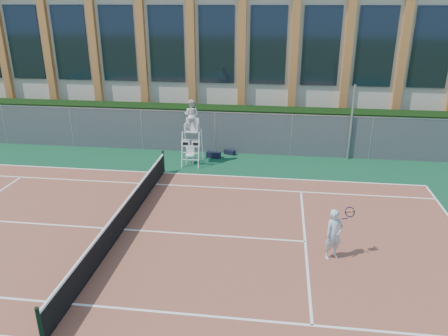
# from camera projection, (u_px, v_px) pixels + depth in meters

# --- Properties ---
(ground) EXTENTS (120.00, 120.00, 0.00)m
(ground) POSITION_uv_depth(u_px,v_px,m) (124.00, 230.00, 15.59)
(ground) COLOR #233814
(apron) EXTENTS (36.00, 20.00, 0.01)m
(apron) POSITION_uv_depth(u_px,v_px,m) (133.00, 217.00, 16.51)
(apron) COLOR #0D3B25
(apron) RESTS_ON ground
(tennis_court) EXTENTS (23.77, 10.97, 0.02)m
(tennis_court) POSITION_uv_depth(u_px,v_px,m) (124.00, 230.00, 15.58)
(tennis_court) COLOR brown
(tennis_court) RESTS_ON apron
(tennis_net) EXTENTS (0.10, 11.30, 1.10)m
(tennis_net) POSITION_uv_depth(u_px,v_px,m) (122.00, 217.00, 15.39)
(tennis_net) COLOR black
(tennis_net) RESTS_ON ground
(fence) EXTENTS (40.00, 0.06, 2.20)m
(fence) POSITION_uv_depth(u_px,v_px,m) (178.00, 131.00, 23.32)
(fence) COLOR #595E60
(fence) RESTS_ON ground
(hedge) EXTENTS (40.00, 1.40, 2.20)m
(hedge) POSITION_uv_depth(u_px,v_px,m) (183.00, 125.00, 24.43)
(hedge) COLOR black
(hedge) RESTS_ON ground
(building) EXTENTS (45.00, 10.60, 8.22)m
(building) POSITION_uv_depth(u_px,v_px,m) (206.00, 53.00, 30.68)
(building) COLOR beige
(building) RESTS_ON ground
(steel_pole) EXTENTS (0.12, 0.12, 3.83)m
(steel_pole) POSITION_uv_depth(u_px,v_px,m) (351.00, 123.00, 21.86)
(steel_pole) COLOR #9EA0A5
(steel_pole) RESTS_ON ground
(umpire_chair) EXTENTS (0.91, 1.41, 3.28)m
(umpire_chair) POSITION_uv_depth(u_px,v_px,m) (192.00, 117.00, 21.10)
(umpire_chair) COLOR white
(umpire_chair) RESTS_ON ground
(plastic_chair) EXTENTS (0.43, 0.43, 0.88)m
(plastic_chair) POSITION_uv_depth(u_px,v_px,m) (190.00, 153.00, 21.81)
(plastic_chair) COLOR silver
(plastic_chair) RESTS_ON apron
(sports_bag_near) EXTENTS (0.76, 0.39, 0.31)m
(sports_bag_near) POSITION_uv_depth(u_px,v_px,m) (213.00, 155.00, 22.63)
(sports_bag_near) COLOR black
(sports_bag_near) RESTS_ON apron
(sports_bag_far) EXTENTS (0.63, 0.44, 0.23)m
(sports_bag_far) POSITION_uv_depth(u_px,v_px,m) (230.00, 152.00, 23.15)
(sports_bag_far) COLOR black
(sports_bag_far) RESTS_ON apron
(tennis_player) EXTENTS (1.00, 0.76, 1.69)m
(tennis_player) POSITION_uv_depth(u_px,v_px,m) (334.00, 234.00, 13.59)
(tennis_player) COLOR #A8BDCA
(tennis_player) RESTS_ON tennis_court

